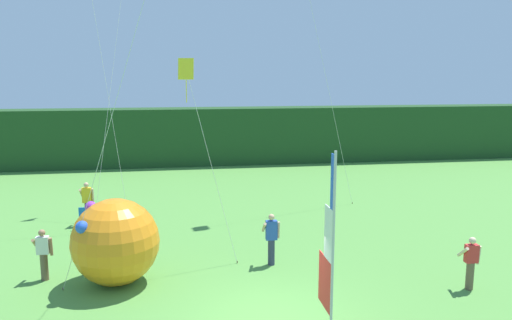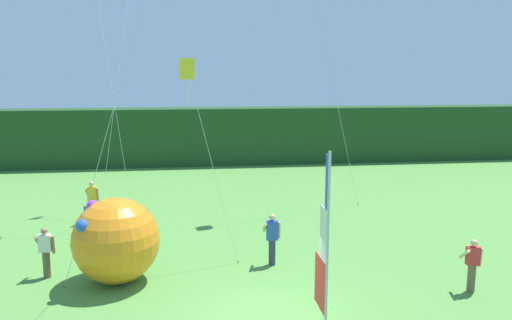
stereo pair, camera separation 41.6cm
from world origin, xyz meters
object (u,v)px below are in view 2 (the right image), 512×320
object	(u,v)px
person_near_banner	(92,201)
inflatable_balloon	(116,240)
person_far_right	(46,251)
folding_chair	(89,216)
banner_flag	(324,255)
person_far_left	(272,238)
person_mid_field	(472,264)
kite_yellow_diamond_0	(191,84)

from	to	relation	value
person_near_banner	inflatable_balloon	world-z (taller)	inflatable_balloon
person_far_right	folding_chair	size ratio (longest dim) A/B	1.77
banner_flag	person_far_left	bearing A→B (deg)	94.11
person_far_right	folding_chair	xyz separation A→B (m)	(0.31, 4.83, -0.32)
folding_chair	person_far_left	bearing A→B (deg)	-35.27
person_near_banner	person_mid_field	size ratio (longest dim) A/B	1.14
person_near_banner	person_far_left	size ratio (longest dim) A/B	1.04
person_mid_field	inflatable_balloon	size ratio (longest dim) A/B	0.60
person_near_banner	folding_chair	distance (m)	0.85
banner_flag	person_mid_field	distance (m)	5.59
inflatable_balloon	kite_yellow_diamond_0	world-z (taller)	kite_yellow_diamond_0
person_mid_field	person_far_right	world-z (taller)	person_far_right
banner_flag	kite_yellow_diamond_0	distance (m)	7.16
person_mid_field	person_far_left	xyz separation A→B (m)	(-5.29, 2.70, 0.08)
person_far_right	kite_yellow_diamond_0	size ratio (longest dim) A/B	0.24
person_far_right	kite_yellow_diamond_0	distance (m)	6.71
banner_flag	person_far_right	bearing A→B (deg)	146.61
person_near_banner	kite_yellow_diamond_0	xyz separation A→B (m)	(4.16, -4.90, 4.85)
person_near_banner	inflatable_balloon	distance (m)	6.43
folding_chair	kite_yellow_diamond_0	world-z (taller)	kite_yellow_diamond_0
person_mid_field	folding_chair	world-z (taller)	person_mid_field
person_mid_field	inflatable_balloon	bearing A→B (deg)	168.82
person_mid_field	person_far_right	size ratio (longest dim) A/B	0.99
inflatable_balloon	kite_yellow_diamond_0	size ratio (longest dim) A/B	0.39
folding_chair	kite_yellow_diamond_0	xyz separation A→B (m)	(4.16, -4.17, 5.29)
person_far_left	folding_chair	bearing A→B (deg)	144.73
person_mid_field	inflatable_balloon	distance (m)	10.27
person_mid_field	folding_chair	size ratio (longest dim) A/B	1.75
person_far_right	person_mid_field	bearing A→B (deg)	-11.83
inflatable_balloon	folding_chair	xyz separation A→B (m)	(-1.87, 5.41, -0.77)
inflatable_balloon	folding_chair	bearing A→B (deg)	109.07
banner_flag	person_far_left	size ratio (longest dim) A/B	2.67
person_far_right	folding_chair	bearing A→B (deg)	86.37
inflatable_balloon	kite_yellow_diamond_0	xyz separation A→B (m)	(2.29, 1.24, 4.52)
inflatable_balloon	folding_chair	size ratio (longest dim) A/B	2.90
person_far_right	inflatable_balloon	size ratio (longest dim) A/B	0.61
person_near_banner	person_far_left	world-z (taller)	person_near_banner
person_near_banner	folding_chair	world-z (taller)	person_near_banner
person_mid_field	kite_yellow_diamond_0	world-z (taller)	kite_yellow_diamond_0
person_far_left	kite_yellow_diamond_0	world-z (taller)	kite_yellow_diamond_0
person_near_banner	person_far_left	distance (m)	8.58
person_near_banner	person_mid_field	bearing A→B (deg)	-34.26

